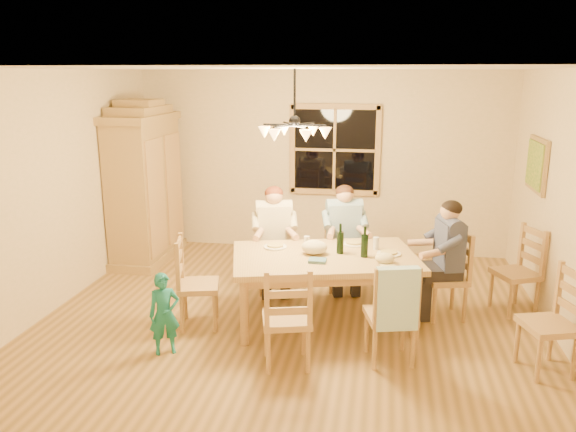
% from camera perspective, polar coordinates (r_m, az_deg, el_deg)
% --- Properties ---
extents(floor, '(5.50, 5.50, 0.00)m').
position_cam_1_polar(floor, '(6.44, 0.61, -10.01)').
color(floor, olive).
rests_on(floor, ground).
extents(ceiling, '(5.50, 5.00, 0.02)m').
position_cam_1_polar(ceiling, '(5.87, 0.69, 14.78)').
color(ceiling, white).
rests_on(ceiling, wall_back).
extents(wall_back, '(5.50, 0.02, 2.70)m').
position_cam_1_polar(wall_back, '(8.44, 3.39, 5.43)').
color(wall_back, beige).
rests_on(wall_back, floor).
extents(wall_left, '(0.02, 5.00, 2.70)m').
position_cam_1_polar(wall_left, '(6.99, -22.22, 2.51)').
color(wall_left, beige).
rests_on(wall_left, floor).
extents(wall_right, '(0.02, 5.00, 2.70)m').
position_cam_1_polar(wall_right, '(6.21, 26.59, 0.66)').
color(wall_right, beige).
rests_on(wall_right, floor).
extents(window, '(1.30, 0.06, 1.30)m').
position_cam_1_polar(window, '(8.36, 4.76, 6.70)').
color(window, black).
rests_on(window, wall_back).
extents(painting, '(0.06, 0.78, 0.64)m').
position_cam_1_polar(painting, '(7.29, 23.94, 4.79)').
color(painting, olive).
rests_on(painting, wall_right).
extents(chandelier, '(0.77, 0.68, 0.71)m').
position_cam_1_polar(chandelier, '(5.89, 0.67, 8.71)').
color(chandelier, black).
rests_on(chandelier, ceiling).
extents(armoire, '(0.66, 1.40, 2.30)m').
position_cam_1_polar(armoire, '(8.27, -14.31, 2.76)').
color(armoire, olive).
rests_on(armoire, floor).
extents(dining_table, '(2.19, 1.65, 0.76)m').
position_cam_1_polar(dining_table, '(6.07, 3.73, -4.84)').
color(dining_table, '#A6804A').
rests_on(dining_table, floor).
extents(chair_far_left, '(0.53, 0.52, 0.99)m').
position_cam_1_polar(chair_far_left, '(7.01, -1.39, -5.27)').
color(chair_far_left, '#A47D48').
rests_on(chair_far_left, floor).
extents(chair_far_right, '(0.53, 0.52, 0.99)m').
position_cam_1_polar(chair_far_right, '(7.11, 5.61, -5.05)').
color(chair_far_right, '#A47D48').
rests_on(chair_far_right, floor).
extents(chair_near_left, '(0.53, 0.52, 0.99)m').
position_cam_1_polar(chair_near_left, '(5.32, -0.14, -11.93)').
color(chair_near_left, '#A47D48').
rests_on(chair_near_left, floor).
extents(chair_near_right, '(0.53, 0.52, 0.99)m').
position_cam_1_polar(chair_near_right, '(5.47, 10.28, -11.36)').
color(chair_near_right, '#A47D48').
rests_on(chair_near_right, floor).
extents(chair_end_left, '(0.52, 0.53, 0.99)m').
position_cam_1_polar(chair_end_left, '(6.16, -9.01, -8.31)').
color(chair_end_left, '#A47D48').
rests_on(chair_end_left, floor).
extents(chair_end_right, '(0.52, 0.53, 0.99)m').
position_cam_1_polar(chair_end_right, '(6.53, 15.59, -7.32)').
color(chair_end_right, '#A47D48').
rests_on(chair_end_right, floor).
extents(adult_woman, '(0.47, 0.50, 0.87)m').
position_cam_1_polar(adult_woman, '(6.85, -1.42, -1.03)').
color(adult_woman, beige).
rests_on(adult_woman, floor).
extents(adult_plaid_man, '(0.47, 0.50, 0.87)m').
position_cam_1_polar(adult_plaid_man, '(6.95, 5.72, -0.86)').
color(adult_plaid_man, teal).
rests_on(adult_plaid_man, floor).
extents(adult_slate_man, '(0.50, 0.47, 0.87)m').
position_cam_1_polar(adult_slate_man, '(6.36, 15.92, -2.81)').
color(adult_slate_man, '#3E4464').
rests_on(adult_slate_man, floor).
extents(towel, '(0.39, 0.19, 0.58)m').
position_cam_1_polar(towel, '(5.15, 11.02, -8.27)').
color(towel, '#B2DFF1').
rests_on(towel, chair_near_right).
extents(wine_bottle_a, '(0.08, 0.08, 0.33)m').
position_cam_1_polar(wine_bottle_a, '(6.06, 5.33, -2.30)').
color(wine_bottle_a, black).
rests_on(wine_bottle_a, dining_table).
extents(wine_bottle_b, '(0.08, 0.08, 0.33)m').
position_cam_1_polar(wine_bottle_b, '(5.98, 7.79, -2.63)').
color(wine_bottle_b, black).
rests_on(wine_bottle_b, dining_table).
extents(plate_woman, '(0.26, 0.26, 0.02)m').
position_cam_1_polar(plate_woman, '(6.28, -1.30, -3.15)').
color(plate_woman, white).
rests_on(plate_woman, dining_table).
extents(plate_plaid, '(0.26, 0.26, 0.02)m').
position_cam_1_polar(plate_plaid, '(6.42, 6.69, -2.83)').
color(plate_plaid, white).
rests_on(plate_plaid, dining_table).
extents(plate_slate, '(0.26, 0.26, 0.02)m').
position_cam_1_polar(plate_slate, '(6.14, 10.20, -3.80)').
color(plate_slate, white).
rests_on(plate_slate, dining_table).
extents(wine_glass_a, '(0.06, 0.06, 0.14)m').
position_cam_1_polar(wine_glass_a, '(6.24, 1.92, -2.69)').
color(wine_glass_a, silver).
rests_on(wine_glass_a, dining_table).
extents(wine_glass_b, '(0.06, 0.06, 0.14)m').
position_cam_1_polar(wine_glass_b, '(6.27, 8.94, -2.76)').
color(wine_glass_b, silver).
rests_on(wine_glass_b, dining_table).
extents(cap, '(0.20, 0.20, 0.11)m').
position_cam_1_polar(cap, '(5.84, 9.81, -4.24)').
color(cap, '#CABC86').
rests_on(cap, dining_table).
extents(napkin, '(0.21, 0.18, 0.03)m').
position_cam_1_polar(napkin, '(5.82, 3.01, -4.54)').
color(napkin, '#476C83').
rests_on(napkin, dining_table).
extents(cloth_bundle, '(0.28, 0.22, 0.15)m').
position_cam_1_polar(cloth_bundle, '(6.04, 2.69, -3.18)').
color(cloth_bundle, '#C6B990').
rests_on(cloth_bundle, dining_table).
extents(child, '(0.35, 0.31, 0.81)m').
position_cam_1_polar(child, '(5.60, -12.45, -9.68)').
color(child, '#1A7676').
rests_on(child, floor).
extents(chair_spare_front, '(0.53, 0.55, 0.99)m').
position_cam_1_polar(chair_spare_front, '(5.71, 24.75, -11.42)').
color(chair_spare_front, '#A47D48').
rests_on(chair_spare_front, floor).
extents(chair_spare_back, '(0.57, 0.58, 0.99)m').
position_cam_1_polar(chair_spare_back, '(6.92, 21.99, -6.63)').
color(chair_spare_back, '#A47D48').
rests_on(chair_spare_back, floor).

